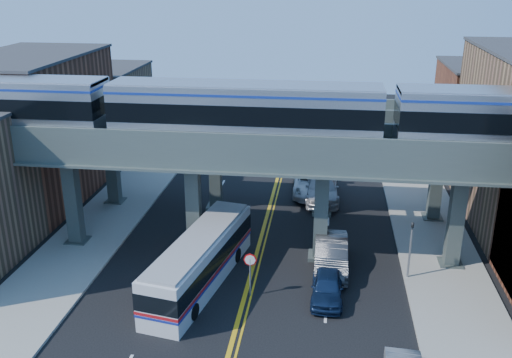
{
  "coord_description": "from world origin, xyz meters",
  "views": [
    {
      "loc": [
        4.19,
        -24.33,
        17.08
      ],
      "look_at": [
        0.03,
        7.49,
        5.3
      ],
      "focal_mm": 40.0,
      "sensor_mm": 36.0,
      "label": 1
    }
  ],
  "objects_px": {
    "transit_bus": "(200,261)",
    "car_lane_a": "(327,286)",
    "traffic_signal": "(411,244)",
    "car_lane_d": "(322,188)",
    "car_lane_c": "(311,183)",
    "transit_train": "(245,111)",
    "stop_sign": "(250,268)",
    "car_lane_b": "(331,254)"
  },
  "relations": [
    {
      "from": "car_lane_b",
      "to": "stop_sign",
      "type": "bearing_deg",
      "value": -140.2
    },
    {
      "from": "car_lane_a",
      "to": "stop_sign",
      "type": "bearing_deg",
      "value": -174.99
    },
    {
      "from": "car_lane_a",
      "to": "transit_bus",
      "type": "bearing_deg",
      "value": 175.49
    },
    {
      "from": "car_lane_a",
      "to": "car_lane_c",
      "type": "height_order",
      "value": "car_lane_c"
    },
    {
      "from": "traffic_signal",
      "to": "transit_bus",
      "type": "bearing_deg",
      "value": -170.45
    },
    {
      "from": "car_lane_d",
      "to": "transit_train",
      "type": "bearing_deg",
      "value": -117.52
    },
    {
      "from": "transit_train",
      "to": "stop_sign",
      "type": "height_order",
      "value": "transit_train"
    },
    {
      "from": "transit_bus",
      "to": "car_lane_c",
      "type": "height_order",
      "value": "transit_bus"
    },
    {
      "from": "car_lane_a",
      "to": "car_lane_c",
      "type": "distance_m",
      "value": 15.93
    },
    {
      "from": "car_lane_c",
      "to": "car_lane_d",
      "type": "distance_m",
      "value": 1.42
    },
    {
      "from": "transit_train",
      "to": "traffic_signal",
      "type": "relative_size",
      "value": 11.99
    },
    {
      "from": "transit_train",
      "to": "car_lane_c",
      "type": "xyz_separation_m",
      "value": [
        3.72,
        11.16,
        -8.46
      ]
    },
    {
      "from": "stop_sign",
      "to": "transit_train",
      "type": "bearing_deg",
      "value": 101.31
    },
    {
      "from": "transit_train",
      "to": "car_lane_c",
      "type": "height_order",
      "value": "transit_train"
    },
    {
      "from": "car_lane_b",
      "to": "car_lane_d",
      "type": "relative_size",
      "value": 0.88
    },
    {
      "from": "car_lane_c",
      "to": "traffic_signal",
      "type": "bearing_deg",
      "value": -68.2
    },
    {
      "from": "car_lane_b",
      "to": "car_lane_c",
      "type": "xyz_separation_m",
      "value": [
        -1.69,
        12.4,
        -0.04
      ]
    },
    {
      "from": "traffic_signal",
      "to": "car_lane_d",
      "type": "relative_size",
      "value": 0.65
    },
    {
      "from": "transit_bus",
      "to": "car_lane_a",
      "type": "xyz_separation_m",
      "value": [
        7.28,
        -0.69,
        -0.71
      ]
    },
    {
      "from": "transit_train",
      "to": "car_lane_a",
      "type": "distance_m",
      "value": 11.12
    },
    {
      "from": "transit_bus",
      "to": "car_lane_d",
      "type": "xyz_separation_m",
      "value": [
        6.64,
        14.05,
        -0.53
      ]
    },
    {
      "from": "car_lane_a",
      "to": "car_lane_b",
      "type": "distance_m",
      "value": 3.46
    },
    {
      "from": "car_lane_d",
      "to": "car_lane_c",
      "type": "bearing_deg",
      "value": 125.11
    },
    {
      "from": "transit_train",
      "to": "car_lane_a",
      "type": "relative_size",
      "value": 11.4
    },
    {
      "from": "stop_sign",
      "to": "traffic_signal",
      "type": "distance_m",
      "value": 9.41
    },
    {
      "from": "car_lane_a",
      "to": "car_lane_b",
      "type": "height_order",
      "value": "car_lane_b"
    },
    {
      "from": "stop_sign",
      "to": "traffic_signal",
      "type": "bearing_deg",
      "value": 18.63
    },
    {
      "from": "transit_train",
      "to": "car_lane_d",
      "type": "height_order",
      "value": "transit_train"
    },
    {
      "from": "transit_train",
      "to": "transit_bus",
      "type": "xyz_separation_m",
      "value": [
        -2.04,
        -4.01,
        -7.9
      ]
    },
    {
      "from": "stop_sign",
      "to": "car_lane_b",
      "type": "relative_size",
      "value": 0.47
    },
    {
      "from": "transit_bus",
      "to": "transit_train",
      "type": "bearing_deg",
      "value": -16.3
    },
    {
      "from": "traffic_signal",
      "to": "car_lane_c",
      "type": "relative_size",
      "value": 0.65
    },
    {
      "from": "car_lane_a",
      "to": "car_lane_b",
      "type": "relative_size",
      "value": 0.77
    },
    {
      "from": "stop_sign",
      "to": "car_lane_a",
      "type": "relative_size",
      "value": 0.61
    },
    {
      "from": "stop_sign",
      "to": "transit_bus",
      "type": "bearing_deg",
      "value": 161.94
    },
    {
      "from": "transit_train",
      "to": "car_lane_b",
      "type": "height_order",
      "value": "transit_train"
    },
    {
      "from": "transit_train",
      "to": "car_lane_a",
      "type": "height_order",
      "value": "transit_train"
    },
    {
      "from": "stop_sign",
      "to": "car_lane_d",
      "type": "relative_size",
      "value": 0.42
    },
    {
      "from": "stop_sign",
      "to": "traffic_signal",
      "type": "xyz_separation_m",
      "value": [
        8.9,
        3.0,
        0.54
      ]
    },
    {
      "from": "traffic_signal",
      "to": "transit_train",
      "type": "bearing_deg",
      "value": 168.58
    },
    {
      "from": "car_lane_d",
      "to": "car_lane_a",
      "type": "bearing_deg",
      "value": -90.44
    },
    {
      "from": "transit_train",
      "to": "car_lane_d",
      "type": "distance_m",
      "value": 13.89
    }
  ]
}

